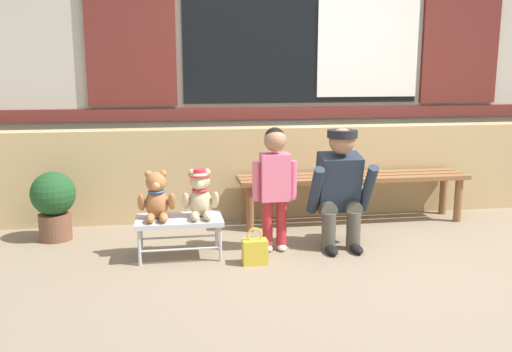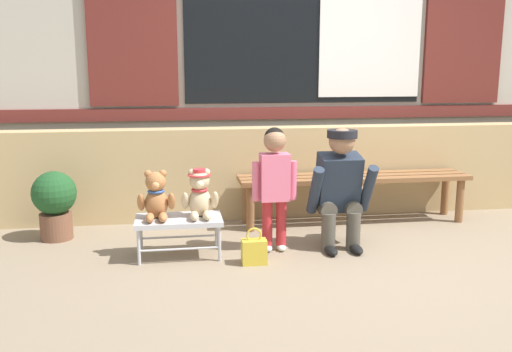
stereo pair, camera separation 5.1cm
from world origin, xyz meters
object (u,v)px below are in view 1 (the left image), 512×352
Objects in this scene: potted_plant at (54,202)px; handbag_on_ground at (255,251)px; teddy_bear_plain at (157,197)px; adult_crouching at (340,187)px; small_display_bench at (179,222)px; teddy_bear_with_hat at (200,194)px; child_standing at (275,175)px; wooden_bench_long at (353,182)px.

handbag_on_ground is at bearing -28.59° from potted_plant.
teddy_bear_plain is 1.41m from adult_crouching.
teddy_bear_with_hat reaches higher than small_display_bench.
teddy_bear_with_hat is (0.32, 0.00, 0.01)m from teddy_bear_plain.
child_standing is at bearing -179.96° from adult_crouching.
adult_crouching is at bearing 1.43° from teddy_bear_plain.
teddy_bear_with_hat is (-1.43, -0.70, 0.10)m from wooden_bench_long.
teddy_bear_plain reaches higher than handbag_on_ground.
teddy_bear_plain is 1.34× the size of handbag_on_ground.
wooden_bench_long is 7.72× the size of handbag_on_ground.
small_display_bench is at bearing -179.23° from teddy_bear_with_hat.
teddy_bear_with_hat is at bearing 0.77° from small_display_bench.
small_display_bench is 2.35× the size of handbag_on_ground.
adult_crouching is 0.86m from handbag_on_ground.
potted_plant is (-2.59, -0.12, -0.05)m from wooden_bench_long.
wooden_bench_long is 3.28× the size of small_display_bench.
teddy_bear_plain is 0.64× the size of potted_plant.
small_display_bench is 1.12× the size of potted_plant.
teddy_bear_plain is at bearing 179.49° from small_display_bench.
potted_plant is at bearing -177.40° from wooden_bench_long.
teddy_bear_plain is 0.38× the size of adult_crouching.
adult_crouching is (1.41, 0.04, 0.02)m from teddy_bear_plain.
child_standing reaches higher than potted_plant.
adult_crouching reaches higher than small_display_bench.
handbag_on_ground is at bearing -158.62° from adult_crouching.
teddy_bear_with_hat is 0.38× the size of child_standing.
adult_crouching is at bearing -13.79° from potted_plant.
teddy_bear_with_hat is at bearing 146.30° from handbag_on_ground.
teddy_bear_with_hat is at bearing 0.13° from teddy_bear_plain.
small_display_bench is 0.80m from child_standing.
handbag_on_ground is 1.76m from potted_plant.
teddy_bear_plain reaches higher than small_display_bench.
handbag_on_ground is (-1.06, -0.95, -0.28)m from wooden_bench_long.
child_standing reaches higher than wooden_bench_long.
adult_crouching is at bearing -116.84° from wooden_bench_long.
teddy_bear_plain is at bearing -177.76° from child_standing.
wooden_bench_long is 2.59m from potted_plant.
handbag_on_ground is (0.69, -0.25, -0.37)m from teddy_bear_plain.
wooden_bench_long reaches higher than small_display_bench.
wooden_bench_long is 5.78× the size of teddy_bear_plain.
small_display_bench is 0.67× the size of adult_crouching.
adult_crouching reaches higher than handbag_on_ground.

